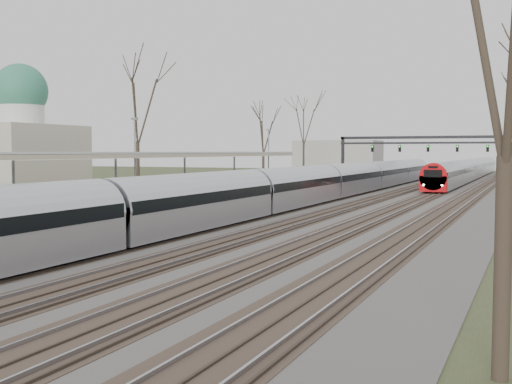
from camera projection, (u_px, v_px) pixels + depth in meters
track_bed at (362, 201)px, 53.07m from camera, size 24.00×160.00×0.22m
platform at (149, 209)px, 40.79m from camera, size 3.50×69.00×1.00m
canopy at (105, 155)px, 36.44m from camera, size 4.10×50.00×3.11m
dome_building at (4, 157)px, 46.12m from camera, size 10.00×8.00×10.30m
signal_gantry at (423, 145)px, 80.15m from camera, size 21.00×0.59×6.08m
tree_west_far at (137, 104)px, 53.10m from camera, size 5.50×5.50×11.33m
tree_east_near at (509, 10)px, 10.99m from camera, size 4.50×4.50×9.27m
train_near at (325, 184)px, 52.98m from camera, size 2.62×90.21×3.05m
train_far at (471, 169)px, 94.71m from camera, size 2.62×75.21×3.05m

